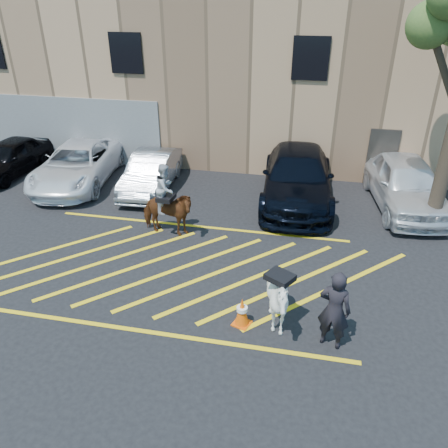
% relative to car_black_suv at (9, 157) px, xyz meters
% --- Properties ---
extents(ground, '(90.00, 90.00, 0.00)m').
position_rel_car_black_suv_xyz_m(ground, '(8.73, -5.07, -0.71)').
color(ground, black).
rests_on(ground, ground).
extents(car_black_suv, '(1.95, 4.29, 1.43)m').
position_rel_car_black_suv_xyz_m(car_black_suv, '(0.00, 0.00, 0.00)').
color(car_black_suv, black).
rests_on(car_black_suv, ground).
extents(car_white_pickup, '(3.13, 5.64, 1.49)m').
position_rel_car_black_suv_xyz_m(car_white_pickup, '(3.18, -0.26, 0.03)').
color(car_white_pickup, white).
rests_on(car_white_pickup, ground).
extents(car_silver_sedan, '(1.68, 4.24, 1.37)m').
position_rel_car_black_suv_xyz_m(car_silver_sedan, '(6.22, -0.29, -0.03)').
color(car_silver_sedan, '#9BA0A9').
rests_on(car_silver_sedan, ground).
extents(car_blue_suv, '(2.72, 6.11, 1.74)m').
position_rel_car_black_suv_xyz_m(car_blue_suv, '(11.67, -0.05, 0.16)').
color(car_blue_suv, black).
rests_on(car_blue_suv, ground).
extents(car_white_suv, '(2.68, 5.33, 1.74)m').
position_rel_car_black_suv_xyz_m(car_white_suv, '(15.37, 0.05, 0.16)').
color(car_white_suv, white).
rests_on(car_white_suv, ground).
extents(handler, '(0.78, 0.62, 1.87)m').
position_rel_car_black_suv_xyz_m(handler, '(12.84, -7.42, 0.22)').
color(handler, black).
rests_on(handler, ground).
extents(warehouse, '(32.42, 10.20, 7.30)m').
position_rel_car_black_suv_xyz_m(warehouse, '(8.72, 6.92, 2.94)').
color(warehouse, tan).
rests_on(warehouse, ground).
extents(hatching_zone, '(12.60, 5.12, 0.01)m').
position_rel_car_black_suv_xyz_m(hatching_zone, '(8.73, -5.37, -0.71)').
color(hatching_zone, yellow).
rests_on(hatching_zone, ground).
extents(mounted_bay, '(1.82, 0.94, 2.33)m').
position_rel_car_black_suv_xyz_m(mounted_bay, '(7.90, -3.53, 0.23)').
color(mounted_bay, brown).
rests_on(mounted_bay, ground).
extents(saddled_white, '(1.80, 1.86, 1.55)m').
position_rel_car_black_suv_xyz_m(saddled_white, '(11.65, -7.11, 0.07)').
color(saddled_white, white).
rests_on(saddled_white, ground).
extents(traffic_cone, '(0.48, 0.48, 0.73)m').
position_rel_car_black_suv_xyz_m(traffic_cone, '(10.86, -7.18, -0.35)').
color(traffic_cone, '#EC5509').
rests_on(traffic_cone, ground).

